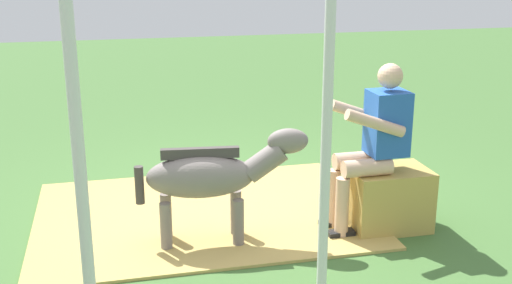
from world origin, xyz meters
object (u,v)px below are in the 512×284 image
at_px(person_seated, 373,140).
at_px(hay_bale, 388,199).
at_px(pony_standing, 212,176).
at_px(tent_pole_right, 81,177).
at_px(tent_pole_left, 326,137).
at_px(soda_bottle, 411,191).

bearing_deg(person_seated, hay_bale, -179.46).
bearing_deg(pony_standing, hay_bale, 178.09).
height_order(person_seated, tent_pole_right, tent_pole_right).
height_order(pony_standing, tent_pole_left, tent_pole_left).
distance_m(hay_bale, tent_pole_right, 3.05).
xyz_separation_m(hay_bale, tent_pole_right, (2.36, 1.68, 0.98)).
distance_m(pony_standing, tent_pole_left, 1.58).
bearing_deg(pony_standing, soda_bottle, -169.41).
xyz_separation_m(soda_bottle, tent_pole_right, (2.77, 2.08, 1.10)).
relative_size(person_seated, pony_standing, 1.04).
distance_m(hay_bale, person_seated, 0.55).
xyz_separation_m(pony_standing, tent_pole_right, (0.89, 1.72, 0.68)).
bearing_deg(tent_pole_left, person_seated, -123.58).
xyz_separation_m(person_seated, tent_pole_left, (0.87, 1.31, 0.46)).
bearing_deg(person_seated, tent_pole_right, 37.40).
distance_m(tent_pole_left, tent_pole_right, 1.37).
bearing_deg(hay_bale, pony_standing, -1.91).
relative_size(pony_standing, soda_bottle, 4.63).
height_order(hay_bale, tent_pole_left, tent_pole_left).
distance_m(pony_standing, tent_pole_right, 2.05).
bearing_deg(soda_bottle, pony_standing, 10.59).
bearing_deg(tent_pole_left, pony_standing, -72.43).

